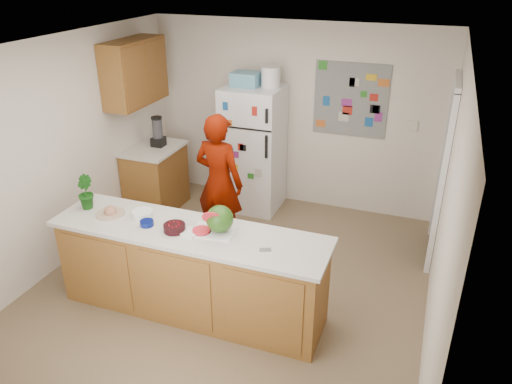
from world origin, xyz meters
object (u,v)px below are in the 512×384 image
(person, at_px, (219,183))
(cherry_bowl, at_px, (174,228))
(refrigerator, at_px, (253,149))
(watermelon, at_px, (220,219))

(person, height_order, cherry_bowl, person)
(refrigerator, height_order, watermelon, refrigerator)
(refrigerator, xyz_separation_m, person, (-0.00, -1.13, -0.02))
(person, bearing_deg, cherry_bowl, 103.39)
(person, height_order, watermelon, person)
(watermelon, xyz_separation_m, cherry_bowl, (-0.40, -0.13, -0.10))
(watermelon, relative_size, cherry_bowl, 1.25)
(person, xyz_separation_m, watermelon, (0.55, -1.19, 0.23))
(person, distance_m, cherry_bowl, 1.33)
(watermelon, distance_m, cherry_bowl, 0.43)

